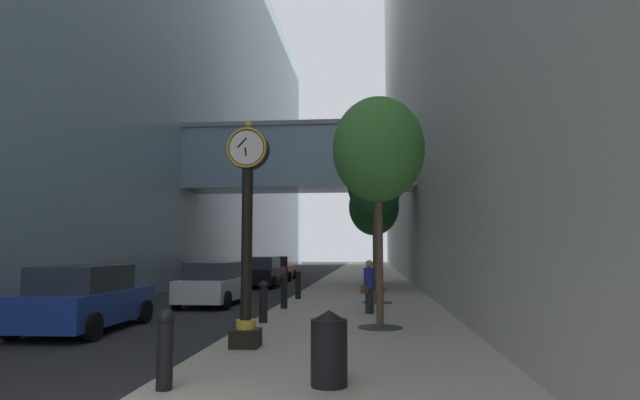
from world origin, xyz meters
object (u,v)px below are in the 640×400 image
(bollard_fifth, at_px, (298,284))
(trash_bin, at_px, (329,347))
(car_blue_trailing, at_px, (85,299))
(pedestrian_walking, at_px, (369,285))
(car_white_near, at_px, (214,284))
(car_red_mid, at_px, (278,268))
(bollard_fourth, at_px, (284,291))
(car_black_far, at_px, (262,272))
(street_clock, at_px, (247,221))
(street_tree_mid_far, at_px, (375,184))
(street_tree_far, at_px, (374,207))
(bollard_nearest, at_px, (165,347))
(street_tree_near, at_px, (378,150))
(bollard_third, at_px, (263,301))
(street_tree_mid_near, at_px, (376,167))

(bollard_fifth, distance_m, trash_bin, 13.14)
(car_blue_trailing, bearing_deg, pedestrian_walking, 24.75)
(pedestrian_walking, distance_m, car_white_near, 6.50)
(bollard_fifth, relative_size, car_red_mid, 0.24)
(car_white_near, distance_m, car_red_mid, 15.86)
(bollard_fourth, xyz_separation_m, car_black_far, (-3.11, 11.51, 0.09))
(car_blue_trailing, bearing_deg, bollard_fifth, 60.31)
(car_red_mid, distance_m, car_blue_trailing, 22.25)
(street_clock, bearing_deg, bollard_fourth, 93.04)
(street_tree_mid_far, relative_size, street_tree_far, 1.07)
(street_tree_mid_far, xyz_separation_m, car_white_near, (-5.99, -6.21, -4.42))
(bollard_nearest, relative_size, street_tree_near, 0.19)
(street_clock, distance_m, car_blue_trailing, 5.66)
(trash_bin, height_order, car_blue_trailing, car_blue_trailing)
(bollard_nearest, distance_m, street_tree_far, 24.90)
(trash_bin, xyz_separation_m, car_red_mid, (-5.57, 27.51, 0.10))
(trash_bin, bearing_deg, bollard_third, 109.51)
(street_tree_mid_far, height_order, car_white_near, street_tree_mid_far)
(bollard_nearest, xyz_separation_m, car_blue_trailing, (-4.37, 5.70, 0.09))
(bollard_fifth, xyz_separation_m, trash_bin, (2.22, -12.95, -0.03))
(car_red_mid, relative_size, car_black_far, 1.07)
(bollard_fourth, height_order, street_tree_near, street_tree_near)
(street_tree_far, xyz_separation_m, car_red_mid, (-6.38, 3.52, -3.80))
(street_tree_mid_far, bearing_deg, street_tree_far, 90.00)
(bollard_nearest, bearing_deg, car_black_far, 98.23)
(street_tree_mid_far, height_order, car_red_mid, street_tree_mid_far)
(street_clock, xyz_separation_m, bollard_fifth, (-0.36, 10.18, -1.91))
(bollard_fifth, distance_m, street_tree_far, 12.09)
(street_clock, distance_m, pedestrian_walking, 6.49)
(trash_bin, xyz_separation_m, pedestrian_walking, (0.54, 8.57, 0.29))
(street_tree_mid_near, xyz_separation_m, pedestrian_walking, (-0.27, -3.17, -4.10))
(street_tree_near, xyz_separation_m, street_tree_mid_far, (0.00, 12.25, 0.66))
(bollard_fourth, xyz_separation_m, street_tree_far, (3.03, 14.38, 3.88))
(trash_bin, bearing_deg, street_tree_near, 81.77)
(bollard_fourth, relative_size, trash_bin, 1.03)
(bollard_fifth, xyz_separation_m, street_tree_near, (3.03, -7.33, 3.82))
(street_tree_near, relative_size, car_black_far, 1.38)
(street_tree_mid_far, height_order, street_tree_far, street_tree_mid_far)
(car_black_far, bearing_deg, car_red_mid, 92.11)
(trash_bin, xyz_separation_m, car_white_near, (-5.17, 11.66, 0.09))
(car_white_near, distance_m, car_black_far, 9.46)
(street_clock, xyz_separation_m, trash_bin, (1.86, -2.77, -1.93))
(bollard_fourth, xyz_separation_m, car_white_near, (-2.95, 2.05, 0.06))
(street_clock, relative_size, bollard_third, 4.16)
(bollard_fourth, height_order, pedestrian_walking, pedestrian_walking)
(bollard_fifth, distance_m, street_tree_near, 8.81)
(car_blue_trailing, bearing_deg, car_black_far, 85.47)
(trash_bin, relative_size, pedestrian_walking, 0.66)
(car_red_mid, xyz_separation_m, car_black_far, (0.24, -6.39, 0.02))
(street_tree_mid_near, bearing_deg, street_tree_near, -90.00)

